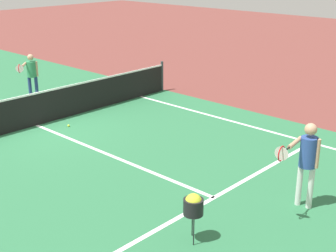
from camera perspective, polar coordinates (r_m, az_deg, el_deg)
ground_plane at (r=14.18m, az=-15.36°, el=0.07°), size 60.00×60.00×0.00m
court_surface_inbounds at (r=14.18m, az=-15.36°, el=0.08°), size 10.62×24.40×0.00m
line_sideline_right at (r=13.13m, az=14.98°, el=-1.44°), size 0.10×11.89×0.01m
line_service_near at (r=9.70m, az=5.49°, el=-8.49°), size 8.22×0.10×0.01m
line_center_service at (r=11.72m, az=-6.97°, el=-3.45°), size 0.10×6.40×0.01m
net at (r=14.03m, az=-15.54°, el=1.97°), size 10.47×0.09×1.07m
player_near at (r=9.26m, az=16.27°, el=-3.47°), size 1.23×0.42×1.69m
player_far at (r=16.74m, az=-15.96°, el=6.26°), size 0.99×0.77×1.51m
ball_hopper at (r=8.02m, az=3.05°, el=-9.37°), size 0.34×0.34×0.87m
tennis_ball_near_net at (r=13.84m, az=-11.77°, el=0.04°), size 0.07×0.07×0.07m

